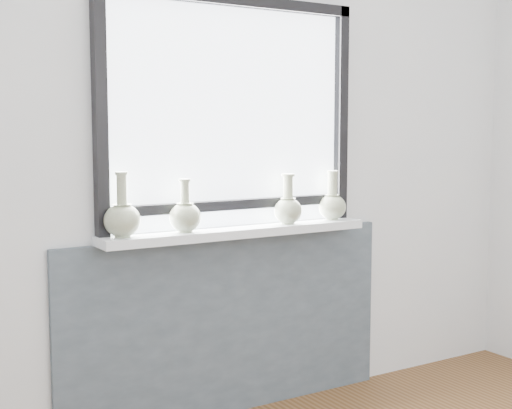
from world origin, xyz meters
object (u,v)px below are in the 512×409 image
vase_d (332,204)px  vase_c (288,208)px  vase_a (122,217)px  vase_b (185,215)px  windowsill (238,232)px

vase_d → vase_c: bearing=-176.2°
vase_a → vase_d: 1.10m
vase_d → vase_b: bearing=-179.1°
vase_a → vase_c: vase_a is taller
windowsill → vase_b: 0.29m
windowsill → vase_d: bearing=-0.0°
windowsill → vase_c: 0.28m
windowsill → vase_a: size_ratio=4.83×
vase_c → vase_d: bearing=3.8°
vase_b → vase_d: (0.81, 0.01, 0.00)m
vase_d → windowsill: bearing=180.0°
vase_a → vase_d: vase_a is taller
vase_b → vase_d: bearing=0.9°
vase_a → vase_b: 0.29m
vase_c → vase_d: 0.28m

